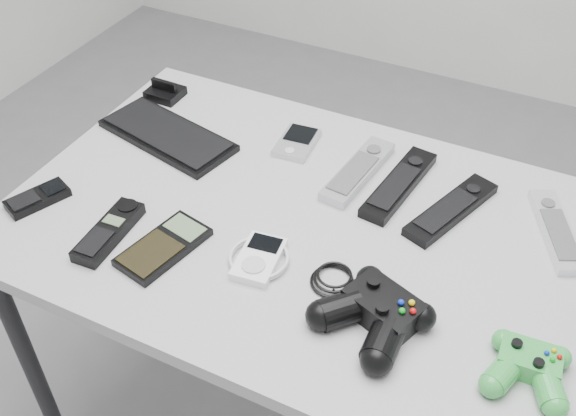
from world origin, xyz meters
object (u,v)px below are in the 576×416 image
at_px(pda_keyboard, 167,135).
at_px(pda, 297,142).
at_px(remote_black_a, 399,184).
at_px(remote_silver_a, 358,170).
at_px(controller_black, 376,311).
at_px(desk, 310,249).
at_px(mobile_phone, 37,198).
at_px(remote_black_b, 451,209).
at_px(remote_silver_b, 556,230).
at_px(calculator, 163,247).
at_px(cordless_handset, 109,231).
at_px(mp3_player, 259,258).
at_px(controller_green, 528,366).

distance_m(pda_keyboard, pda, 0.27).
xyz_separation_m(pda_keyboard, pda, (0.25, 0.09, -0.00)).
bearing_deg(remote_black_a, remote_silver_a, -175.03).
height_order(remote_black_a, controller_black, controller_black).
height_order(desk, mobile_phone, mobile_phone).
distance_m(remote_black_a, remote_black_b, 0.11).
xyz_separation_m(remote_silver_b, calculator, (-0.59, -0.33, -0.00)).
bearing_deg(remote_silver_a, pda_keyboard, -165.18).
bearing_deg(desk, cordless_handset, -148.47).
height_order(desk, remote_silver_b, remote_silver_b).
xyz_separation_m(desk, remote_black_b, (0.22, 0.14, 0.07)).
relative_size(mp3_player, controller_green, 0.85).
distance_m(mobile_phone, cordless_handset, 0.18).
bearing_deg(remote_silver_a, remote_black_b, -2.07).
xyz_separation_m(desk, pda, (-0.12, 0.20, 0.07)).
bearing_deg(desk, controller_black, -41.11).
relative_size(pda, remote_silver_b, 0.53).
bearing_deg(mobile_phone, remote_black_b, 46.95).
bearing_deg(remote_black_a, controller_green, -39.43).
relative_size(remote_black_b, controller_green, 1.71).
bearing_deg(pda_keyboard, desk, -3.21).
relative_size(calculator, mp3_player, 1.47).
xyz_separation_m(pda, calculator, (-0.07, -0.37, -0.00)).
bearing_deg(controller_green, remote_black_a, 129.82).
bearing_deg(remote_black_a, calculator, -125.46).
distance_m(pda, calculator, 0.38).
xyz_separation_m(pda_keyboard, remote_black_a, (0.48, 0.06, 0.00)).
relative_size(pda_keyboard, remote_black_a, 1.28).
bearing_deg(controller_black, desk, 159.17).
relative_size(remote_black_a, mobile_phone, 2.03).
height_order(controller_black, controller_green, controller_black).
bearing_deg(pda, remote_silver_a, -18.39).
xyz_separation_m(pda_keyboard, calculator, (0.18, -0.28, -0.00)).
bearing_deg(calculator, remote_silver_b, 41.72).
bearing_deg(controller_black, calculator, -158.03).
bearing_deg(calculator, desk, 53.03).
bearing_deg(desk, calculator, -139.17).
bearing_deg(mp3_player, desk, 65.99).
xyz_separation_m(mp3_player, controller_green, (0.44, -0.03, 0.01)).
bearing_deg(desk, pda_keyboard, 164.15).
height_order(desk, cordless_handset, cordless_handset).
relative_size(pda_keyboard, cordless_handset, 1.85).
distance_m(desk, pda_keyboard, 0.39).
height_order(mp3_player, controller_green, controller_green).
xyz_separation_m(desk, controller_black, (0.18, -0.16, 0.09)).
relative_size(pda, calculator, 0.68).
xyz_separation_m(remote_black_a, cordless_handset, (-0.41, -0.35, 0.00)).
bearing_deg(cordless_handset, pda, 62.27).
xyz_separation_m(desk, cordless_handset, (-0.30, -0.18, 0.07)).
bearing_deg(mp3_player, remote_black_b, 38.81).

